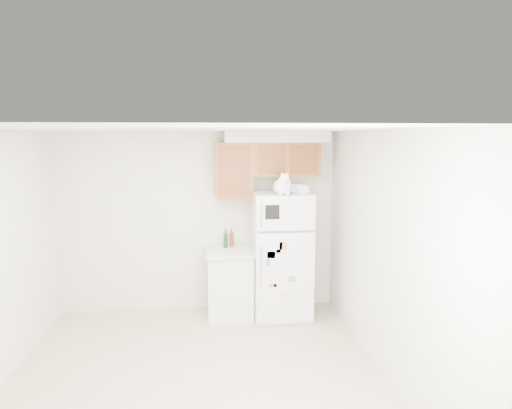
{
  "coord_description": "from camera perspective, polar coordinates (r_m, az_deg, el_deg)",
  "views": [
    {
      "loc": [
        0.15,
        -4.29,
        2.44
      ],
      "look_at": [
        0.77,
        1.55,
        1.55
      ],
      "focal_mm": 32.0,
      "sensor_mm": 36.0,
      "label": 1
    }
  ],
  "objects": [
    {
      "name": "cat",
      "position": [
        5.77,
        3.43,
        2.36
      ],
      "size": [
        0.29,
        0.43,
        0.3
      ],
      "color": "white",
      "rests_on": "refrigerator"
    },
    {
      "name": "refrigerator",
      "position": [
        6.18,
        3.19,
        -6.29
      ],
      "size": [
        0.76,
        0.78,
        1.7
      ],
      "color": "white",
      "rests_on": "ground_plane"
    },
    {
      "name": "storage_box_front",
      "position": [
        6.04,
        5.94,
        1.96
      ],
      "size": [
        0.17,
        0.15,
        0.09
      ],
      "primitive_type": "cube",
      "rotation": [
        0.0,
        0.0,
        -0.26
      ],
      "color": "white",
      "rests_on": "refrigerator"
    },
    {
      "name": "bottle_amber",
      "position": [
        6.31,
        -3.06,
        -4.12
      ],
      "size": [
        0.06,
        0.06,
        0.26
      ],
      "primitive_type": null,
      "color": "#593814",
      "rests_on": "base_counter"
    },
    {
      "name": "base_counter",
      "position": [
        6.3,
        -3.25,
        -9.71
      ],
      "size": [
        0.64,
        0.64,
        0.92
      ],
      "color": "white",
      "rests_on": "ground_plane"
    },
    {
      "name": "room_shell",
      "position": [
        4.6,
        -6.29,
        -1.03
      ],
      "size": [
        3.84,
        4.04,
        2.52
      ],
      "color": "silver",
      "rests_on": "ground_plane"
    },
    {
      "name": "bottle_green",
      "position": [
        6.26,
        -3.83,
        -4.22
      ],
      "size": [
        0.06,
        0.06,
        0.26
      ],
      "primitive_type": null,
      "color": "#19381E",
      "rests_on": "base_counter"
    },
    {
      "name": "storage_box_back",
      "position": [
        6.13,
        5.34,
        2.11
      ],
      "size": [
        0.19,
        0.14,
        0.1
      ],
      "primitive_type": "cube",
      "rotation": [
        0.0,
        0.0,
        -0.05
      ],
      "color": "white",
      "rests_on": "refrigerator"
    },
    {
      "name": "ground_plane",
      "position": [
        4.94,
        -7.48,
        -21.11
      ],
      "size": [
        3.8,
        4.0,
        0.01
      ],
      "primitive_type": "cube",
      "color": "beige"
    }
  ]
}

